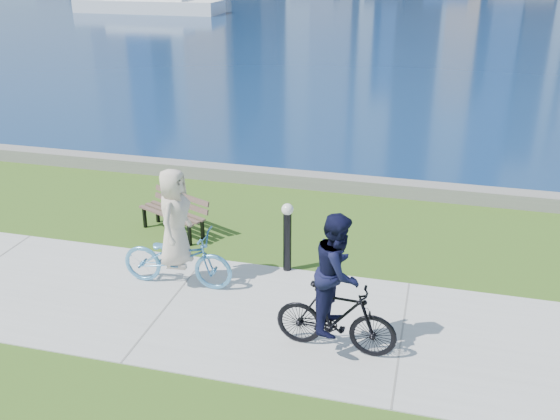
{
  "coord_description": "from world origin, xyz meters",
  "views": [
    {
      "loc": [
        0.24,
        -8.55,
        5.77
      ],
      "look_at": [
        -2.53,
        2.03,
        1.1
      ],
      "focal_mm": 40.0,
      "sensor_mm": 36.0,
      "label": 1
    }
  ],
  "objects_px": {
    "bollard_lamp": "(287,233)",
    "cyclist_woman": "(176,243)",
    "park_bench": "(175,210)",
    "cyclist_man": "(337,296)"
  },
  "relations": [
    {
      "from": "bollard_lamp",
      "to": "cyclist_man",
      "type": "height_order",
      "value": "cyclist_man"
    },
    {
      "from": "bollard_lamp",
      "to": "cyclist_woman",
      "type": "bearing_deg",
      "value": -149.68
    },
    {
      "from": "bollard_lamp",
      "to": "cyclist_woman",
      "type": "relative_size",
      "value": 0.62
    },
    {
      "from": "bollard_lamp",
      "to": "cyclist_man",
      "type": "distance_m",
      "value": 2.66
    },
    {
      "from": "park_bench",
      "to": "cyclist_woman",
      "type": "relative_size",
      "value": 0.77
    },
    {
      "from": "bollard_lamp",
      "to": "cyclist_woman",
      "type": "xyz_separation_m",
      "value": [
        -1.79,
        -1.04,
        0.06
      ]
    },
    {
      "from": "bollard_lamp",
      "to": "cyclist_man",
      "type": "bearing_deg",
      "value": -59.92
    },
    {
      "from": "cyclist_woman",
      "to": "park_bench",
      "type": "bearing_deg",
      "value": 22.77
    },
    {
      "from": "cyclist_woman",
      "to": "cyclist_man",
      "type": "xyz_separation_m",
      "value": [
        3.12,
        -1.25,
        0.12
      ]
    },
    {
      "from": "cyclist_woman",
      "to": "cyclist_man",
      "type": "distance_m",
      "value": 3.36
    }
  ]
}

